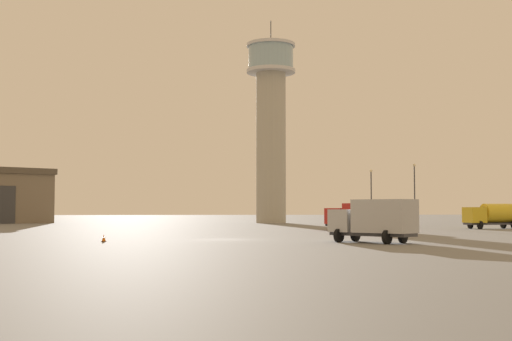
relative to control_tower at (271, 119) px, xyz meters
name	(u,v)px	position (x,y,z in m)	size (l,w,h in m)	color
ground_plane	(226,240)	(-11.85, -59.44, -17.68)	(400.00, 400.00, 0.00)	slate
control_tower	(271,119)	(0.00, 0.00, 0.00)	(8.28, 8.28, 34.60)	#B2AD9E
truck_box_red	(358,216)	(3.96, -40.88, -16.01)	(6.61, 6.26, 3.02)	#38383D
truck_fuel_tanker_yellow	(494,215)	(22.42, -35.01, -15.99)	(7.16, 3.69, 3.04)	#38383D
truck_box_silver	(375,219)	(-1.60, -65.79, -15.98)	(5.88, 6.23, 3.11)	#38383D
light_post_west	(371,192)	(13.26, -14.19, -12.70)	(0.44, 0.44, 8.32)	#38383D
light_post_east	(415,189)	(18.92, -17.23, -12.33)	(0.44, 0.44, 9.04)	#38383D
traffic_cone_near_left	(104,238)	(-21.09, -61.94, -17.41)	(0.36, 0.36, 0.55)	black
traffic_cone_near_right	(387,230)	(4.50, -49.41, -17.33)	(0.36, 0.36, 0.71)	black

